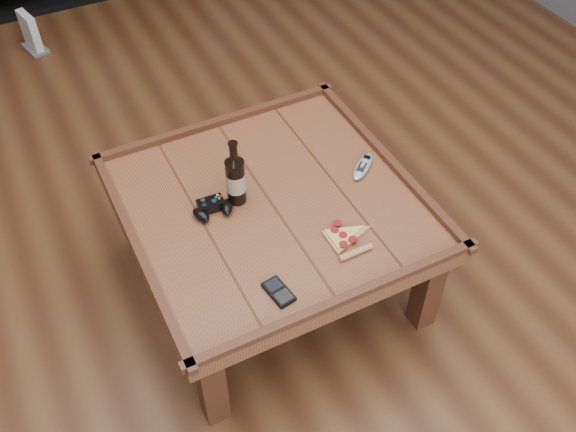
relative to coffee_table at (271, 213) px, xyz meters
name	(u,v)px	position (x,y,z in m)	size (l,w,h in m)	color
ground	(273,280)	(0.00, 0.00, -0.39)	(6.00, 6.00, 0.00)	#462514
coffee_table	(271,213)	(0.00, 0.00, 0.00)	(1.03, 1.03, 0.48)	brown
beer_bottle	(236,178)	(-0.10, 0.06, 0.16)	(0.07, 0.07, 0.26)	black
game_controller	(213,208)	(-0.20, 0.05, 0.08)	(0.16, 0.11, 0.04)	black
pizza_slice	(345,239)	(0.14, -0.27, 0.07)	(0.13, 0.22, 0.02)	tan
smartphone	(279,292)	(-0.15, -0.37, 0.07)	(0.08, 0.12, 0.01)	black
remote_control	(363,166)	(0.38, 0.00, 0.07)	(0.16, 0.14, 0.02)	#9EA4AB
game_console	(31,34)	(-0.50, 2.15, -0.29)	(0.14, 0.20, 0.22)	slate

